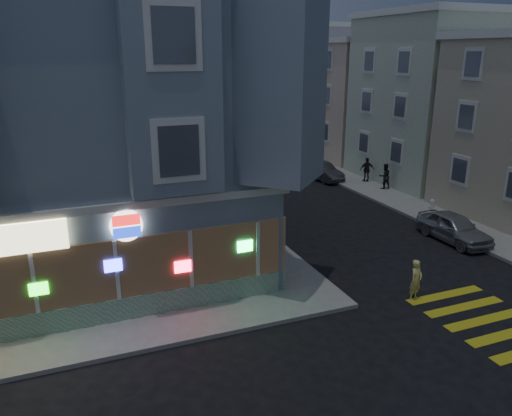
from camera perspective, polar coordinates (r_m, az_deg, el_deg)
ground at (r=15.24m, az=5.95°, el=-16.70°), size 120.00×120.00×0.00m
sidewalk_ne at (r=45.58m, az=18.46°, el=5.85°), size 24.00×42.00×0.15m
corner_building at (r=22.24m, az=-21.73°, el=9.21°), size 14.60×14.60×11.40m
row_house_b at (r=37.37m, az=21.96°, el=11.40°), size 12.00×8.60×10.50m
row_house_c at (r=44.39m, az=13.81°, el=11.93°), size 12.00×8.60×9.00m
row_house_d at (r=51.92m, az=8.02°, el=13.81°), size 12.00×8.60×10.50m
utility_pole at (r=39.64m, az=5.58°, el=11.95°), size 2.20×0.30×9.00m
street_tree_near at (r=45.19m, az=2.25°, el=11.58°), size 3.00×3.00×5.30m
street_tree_far at (r=52.57m, az=-1.37°, el=12.41°), size 3.00×3.00×5.30m
running_child at (r=18.80m, az=17.81°, el=-7.86°), size 0.64×0.52×1.53m
pedestrian_a at (r=32.83m, az=14.49°, el=3.54°), size 0.83×0.67×1.62m
pedestrian_b at (r=34.41m, az=12.56°, el=4.31°), size 1.02×0.60×1.62m
parked_car_a at (r=25.11m, az=21.68°, el=-2.09°), size 1.59×3.94×1.34m
parked_car_b at (r=34.99m, az=7.52°, el=4.20°), size 1.73×3.84×1.22m
parked_car_c at (r=39.19m, az=2.88°, el=5.74°), size 1.86×4.23×1.21m
parked_car_d at (r=44.16m, az=0.93°, el=7.09°), size 2.04×4.37×1.21m
traffic_signal at (r=18.25m, az=2.01°, el=0.51°), size 0.52×0.51×4.54m
fire_hydrant at (r=28.73m, az=19.44°, el=0.28°), size 0.43×0.25×0.75m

